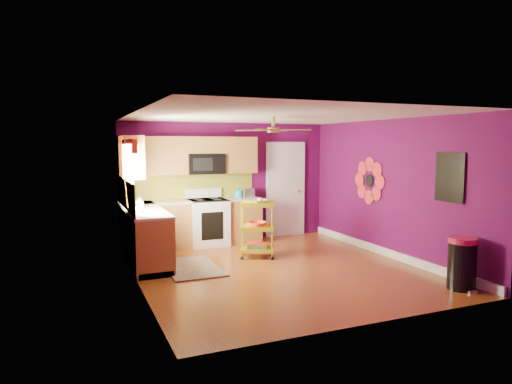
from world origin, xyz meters
name	(u,v)px	position (x,y,z in m)	size (l,w,h in m)	color
ground	(278,269)	(0.00, 0.00, 0.00)	(5.00, 5.00, 0.00)	brown
room_envelope	(280,170)	(0.03, 0.00, 1.63)	(4.54, 5.04, 2.52)	#510944
lower_cabinets	(173,230)	(-1.35, 1.82, 0.43)	(2.81, 2.31, 0.94)	brown
electric_range	(208,222)	(-0.55, 2.17, 0.48)	(0.76, 0.66, 1.13)	white
upper_cabinetry	(173,157)	(-1.24, 2.17, 1.80)	(2.80, 2.30, 1.26)	brown
left_window	(128,163)	(-2.22, 1.05, 1.74)	(0.08, 1.35, 1.08)	white
panel_door	(285,190)	(1.35, 2.47, 1.02)	(0.95, 0.11, 2.15)	white
right_wall_art	(402,179)	(2.23, -0.34, 1.44)	(0.04, 2.74, 1.04)	black
ceiling_fan	(273,129)	(0.00, 0.20, 2.29)	(1.01, 1.01, 0.26)	#BF8C3F
shag_rug	(192,268)	(-1.31, 0.59, 0.01)	(0.85, 1.39, 0.02)	black
rolling_cart	(258,227)	(0.00, 0.85, 0.56)	(0.74, 0.65, 1.10)	yellow
trash_can	(462,264)	(1.96, -1.95, 0.37)	(0.41, 0.44, 0.74)	black
teal_kettle	(239,194)	(0.13, 2.17, 1.02)	(0.18, 0.18, 0.21)	teal
toaster	(249,192)	(0.40, 2.29, 1.03)	(0.22, 0.15, 0.18)	beige
soap_bottle_a	(141,203)	(-2.00, 1.31, 1.03)	(0.08, 0.09, 0.19)	#EA3F72
soap_bottle_b	(139,202)	(-1.99, 1.59, 1.02)	(0.13, 0.13, 0.17)	white
counter_dish	(137,202)	(-1.96, 2.03, 0.97)	(0.26, 0.26, 0.06)	white
counter_cup	(140,210)	(-2.08, 0.88, 0.99)	(0.12, 0.12, 0.10)	white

